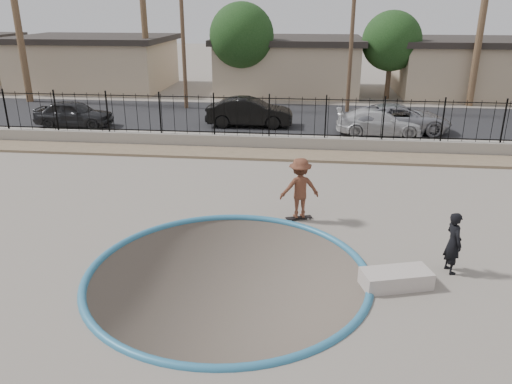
{
  "coord_description": "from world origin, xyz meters",
  "views": [
    {
      "loc": [
        1.9,
        -11.59,
        6.22
      ],
      "look_at": [
        0.35,
        2.0,
        1.03
      ],
      "focal_mm": 35.0,
      "sensor_mm": 36.0,
      "label": 1
    }
  ],
  "objects": [
    {
      "name": "utility_pole_left",
      "position": [
        -6.0,
        19.0,
        4.7
      ],
      "size": [
        1.7,
        0.24,
        9.0
      ],
      "color": "#473323",
      "rests_on": "ground"
    },
    {
      "name": "skateboard",
      "position": [
        1.62,
        2.5,
        0.06
      ],
      "size": [
        0.83,
        0.47,
        0.07
      ],
      "rotation": [
        0.0,
        0.0,
        0.35
      ],
      "color": "black",
      "rests_on": "ground"
    },
    {
      "name": "car_c",
      "position": [
        5.27,
        13.47,
        0.66
      ],
      "size": [
        4.3,
        1.79,
        1.24
      ],
      "primitive_type": "imported",
      "rotation": [
        0.0,
        0.0,
        1.58
      ],
      "color": "silver",
      "rests_on": "street"
    },
    {
      "name": "retaining_wall",
      "position": [
        0.0,
        10.3,
        0.3
      ],
      "size": [
        42.0,
        0.45,
        0.6
      ],
      "primitive_type": "cube",
      "color": "gray",
      "rests_on": "ground"
    },
    {
      "name": "car_a",
      "position": [
        -10.7,
        13.4,
        0.73
      ],
      "size": [
        4.07,
        1.64,
        1.39
      ],
      "primitive_type": "imported",
      "rotation": [
        0.0,
        0.0,
        1.57
      ],
      "color": "black",
      "rests_on": "street"
    },
    {
      "name": "rock_strip",
      "position": [
        0.0,
        9.2,
        0.06
      ],
      "size": [
        42.0,
        1.6,
        0.11
      ],
      "primitive_type": "cube",
      "color": "#877158",
      "rests_on": "ground"
    },
    {
      "name": "ground",
      "position": [
        0.0,
        12.0,
        -1.1
      ],
      "size": [
        120.0,
        120.0,
        2.2
      ],
      "primitive_type": "cube",
      "color": "slate",
      "rests_on": "ground"
    },
    {
      "name": "house_east",
      "position": [
        14.0,
        26.5,
        1.97
      ],
      "size": [
        12.6,
        8.6,
        3.9
      ],
      "color": "tan",
      "rests_on": "ground"
    },
    {
      "name": "concrete_ledge",
      "position": [
        4.0,
        -1.11,
        0.2
      ],
      "size": [
        1.73,
        1.12,
        0.4
      ],
      "primitive_type": "cube",
      "rotation": [
        0.0,
        0.0,
        0.29
      ],
      "color": "#B2A79E",
      "rests_on": "ground"
    },
    {
      "name": "utility_pole_mid",
      "position": [
        4.0,
        19.0,
        4.96
      ],
      "size": [
        1.7,
        0.24,
        9.5
      ],
      "color": "#473323",
      "rests_on": "ground"
    },
    {
      "name": "house_west",
      "position": [
        -15.0,
        26.5,
        1.97
      ],
      "size": [
        11.6,
        8.6,
        3.9
      ],
      "color": "tan",
      "rests_on": "ground"
    },
    {
      "name": "street_tree_mid",
      "position": [
        7.0,
        24.0,
        3.84
      ],
      "size": [
        3.96,
        3.96,
        5.83
      ],
      "color": "#473323",
      "rests_on": "ground"
    },
    {
      "name": "coping_ring",
      "position": [
        0.0,
        -1.0,
        0.0
      ],
      "size": [
        7.04,
        7.04,
        0.2
      ],
      "primitive_type": "torus",
      "color": "teal",
      "rests_on": "ground"
    },
    {
      "name": "fence",
      "position": [
        0.0,
        10.3,
        1.5
      ],
      "size": [
        40.0,
        0.04,
        1.8
      ],
      "color": "black",
      "rests_on": "retaining_wall"
    },
    {
      "name": "videographer",
      "position": [
        5.43,
        -0.26,
        0.78
      ],
      "size": [
        0.51,
        0.65,
        1.57
      ],
      "primitive_type": "imported",
      "rotation": [
        0.0,
        0.0,
        1.82
      ],
      "color": "black",
      "rests_on": "ground"
    },
    {
      "name": "street_tree_left",
      "position": [
        -3.0,
        23.0,
        4.19
      ],
      "size": [
        4.32,
        4.32,
        6.36
      ],
      "color": "#473323",
      "rests_on": "ground"
    },
    {
      "name": "car_b",
      "position": [
        -1.42,
        14.53,
        0.79
      ],
      "size": [
        4.6,
        1.71,
        1.5
      ],
      "primitive_type": "imported",
      "rotation": [
        0.0,
        0.0,
        1.6
      ],
      "color": "black",
      "rests_on": "street"
    },
    {
      "name": "street",
      "position": [
        0.0,
        17.0,
        0.02
      ],
      "size": [
        90.0,
        8.0,
        0.04
      ],
      "primitive_type": "cube",
      "color": "black",
      "rests_on": "ground"
    },
    {
      "name": "skater",
      "position": [
        1.62,
        2.5,
        0.93
      ],
      "size": [
        1.34,
        1.0,
        1.86
      ],
      "primitive_type": "imported",
      "rotation": [
        0.0,
        0.0,
        3.43
      ],
      "color": "brown",
      "rests_on": "ground"
    },
    {
      "name": "car_d",
      "position": [
        6.31,
        14.04,
        0.74
      ],
      "size": [
        5.26,
        2.77,
        1.41
      ],
      "primitive_type": "imported",
      "rotation": [
        0.0,
        0.0,
        1.66
      ],
      "color": "#92939A",
      "rests_on": "street"
    },
    {
      "name": "bowl_pit",
      "position": [
        0.0,
        -1.0,
        0.0
      ],
      "size": [
        6.84,
        6.84,
        1.8
      ],
      "primitive_type": null,
      "color": "#474037",
      "rests_on": "ground"
    },
    {
      "name": "house_center",
      "position": [
        0.0,
        26.5,
        1.97
      ],
      "size": [
        10.6,
        8.6,
        3.9
      ],
      "color": "tan",
      "rests_on": "ground"
    }
  ]
}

